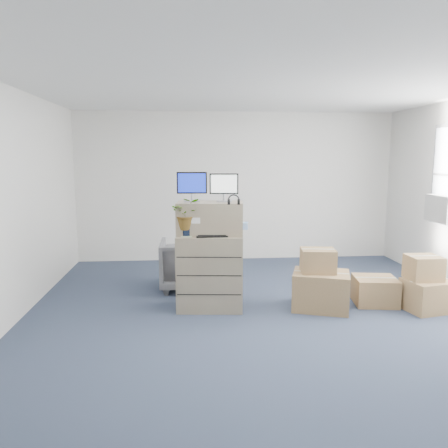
{
  "coord_description": "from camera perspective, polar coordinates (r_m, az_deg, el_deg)",
  "views": [
    {
      "loc": [
        -0.95,
        -4.76,
        1.98
      ],
      "look_at": [
        -0.5,
        0.4,
        1.17
      ],
      "focal_mm": 35.0,
      "sensor_mm": 36.0,
      "label": 1
    }
  ],
  "objects": [
    {
      "name": "ground",
      "position": [
        5.24,
        6.0,
        -13.38
      ],
      "size": [
        7.0,
        7.0,
        0.0
      ],
      "primitive_type": "plane",
      "color": "#253243",
      "rests_on": "ground"
    },
    {
      "name": "wall_back",
      "position": [
        8.34,
        1.59,
        4.88
      ],
      "size": [
        6.0,
        0.02,
        2.8
      ],
      "primitive_type": "cube",
      "color": "silver",
      "rests_on": "ground"
    },
    {
      "name": "ac_unit",
      "position": [
        7.29,
        26.69,
        1.78
      ],
      "size": [
        0.24,
        0.6,
        0.4
      ],
      "primitive_type": "cube",
      "color": "silver",
      "rests_on": "wall_right"
    },
    {
      "name": "filing_cabinet_lower",
      "position": [
        5.71,
        -1.84,
        -6.26
      ],
      "size": [
        0.89,
        0.59,
        0.98
      ],
      "primitive_type": "cube",
      "rotation": [
        0.0,
        0.0,
        -0.1
      ],
      "color": "gray",
      "rests_on": "ground"
    },
    {
      "name": "filing_cabinet_upper",
      "position": [
        5.62,
        -1.85,
        0.76
      ],
      "size": [
        0.88,
        0.5,
        0.42
      ],
      "primitive_type": "cube",
      "rotation": [
        0.0,
        0.0,
        -0.1
      ],
      "color": "gray",
      "rests_on": "filing_cabinet_lower"
    },
    {
      "name": "monitor_left",
      "position": [
        5.61,
        -4.22,
        5.09
      ],
      "size": [
        0.39,
        0.15,
        0.38
      ],
      "rotation": [
        0.0,
        0.0,
        -0.03
      ],
      "color": "#99999E",
      "rests_on": "filing_cabinet_upper"
    },
    {
      "name": "monitor_right",
      "position": [
        5.6,
        -0.0,
        4.99
      ],
      "size": [
        0.37,
        0.16,
        0.36
      ],
      "rotation": [
        0.0,
        0.0,
        -0.12
      ],
      "color": "#99999E",
      "rests_on": "filing_cabinet_upper"
    },
    {
      "name": "headphones",
      "position": [
        5.4,
        1.28,
        3.11
      ],
      "size": [
        0.15,
        0.03,
        0.15
      ],
      "primitive_type": "torus",
      "rotation": [
        1.57,
        0.0,
        -0.1
      ],
      "color": "black",
      "rests_on": "filing_cabinet_upper"
    },
    {
      "name": "keyboard",
      "position": [
        5.48,
        -1.62,
        -1.55
      ],
      "size": [
        0.4,
        0.18,
        0.02
      ],
      "primitive_type": "cube",
      "rotation": [
        0.0,
        0.0,
        0.04
      ],
      "color": "black",
      "rests_on": "filing_cabinet_lower"
    },
    {
      "name": "mouse",
      "position": [
        5.49,
        1.29,
        -1.49
      ],
      "size": [
        0.08,
        0.05,
        0.03
      ],
      "primitive_type": "ellipsoid",
      "rotation": [
        0.0,
        0.0,
        0.0
      ],
      "color": "silver",
      "rests_on": "filing_cabinet_lower"
    },
    {
      "name": "water_bottle",
      "position": [
        5.62,
        -0.86,
        -0.22
      ],
      "size": [
        0.07,
        0.07,
        0.23
      ],
      "primitive_type": "cylinder",
      "color": "#9D9FA5",
      "rests_on": "filing_cabinet_lower"
    },
    {
      "name": "phone_dock",
      "position": [
        5.66,
        -1.94,
        -0.86
      ],
      "size": [
        0.07,
        0.06,
        0.14
      ],
      "rotation": [
        0.0,
        0.0,
        -0.1
      ],
      "color": "silver",
      "rests_on": "filing_cabinet_lower"
    },
    {
      "name": "external_drive",
      "position": [
        5.7,
        1.19,
        -0.96
      ],
      "size": [
        0.2,
        0.15,
        0.06
      ],
      "primitive_type": "cube",
      "rotation": [
        0.0,
        0.0,
        0.06
      ],
      "color": "black",
      "rests_on": "filing_cabinet_lower"
    },
    {
      "name": "tissue_box",
      "position": [
        5.71,
        1.97,
        -0.21
      ],
      "size": [
        0.25,
        0.16,
        0.09
      ],
      "primitive_type": "cube",
      "rotation": [
        0.0,
        0.0,
        -0.19
      ],
      "color": "#458AEB",
      "rests_on": "external_drive"
    },
    {
      "name": "potted_plant",
      "position": [
        5.5,
        -4.9,
        0.75
      ],
      "size": [
        0.36,
        0.4,
        0.4
      ],
      "rotation": [
        0.0,
        0.0,
        -0.1
      ],
      "color": "#A8BF9A",
      "rests_on": "filing_cabinet_lower"
    },
    {
      "name": "office_chair",
      "position": [
        6.6,
        -4.76,
        -4.91
      ],
      "size": [
        0.81,
        0.76,
        0.82
      ],
      "primitive_type": "imported",
      "rotation": [
        0.0,
        0.0,
        3.13
      ],
      "color": "slate",
      "rests_on": "ground"
    },
    {
      "name": "cardboard_boxes",
      "position": [
        6.05,
        17.79,
        -7.8
      ],
      "size": [
        2.1,
        0.88,
        0.79
      ],
      "color": "olive",
      "rests_on": "ground"
    }
  ]
}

